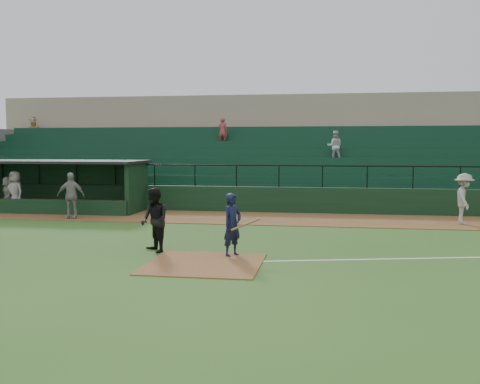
# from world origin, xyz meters

# --- Properties ---
(ground) EXTENTS (90.00, 90.00, 0.00)m
(ground) POSITION_xyz_m (0.00, 0.00, 0.00)
(ground) COLOR #30591D
(ground) RESTS_ON ground
(warning_track) EXTENTS (40.00, 4.00, 0.03)m
(warning_track) POSITION_xyz_m (0.00, 8.00, 0.01)
(warning_track) COLOR brown
(warning_track) RESTS_ON ground
(home_plate_dirt) EXTENTS (3.00, 3.00, 0.03)m
(home_plate_dirt) POSITION_xyz_m (0.00, -1.00, 0.01)
(home_plate_dirt) COLOR brown
(home_plate_dirt) RESTS_ON ground
(stadium_structure) EXTENTS (38.00, 13.08, 6.40)m
(stadium_structure) POSITION_xyz_m (-0.00, 16.46, 2.30)
(stadium_structure) COLOR black
(stadium_structure) RESTS_ON ground
(dugout) EXTENTS (8.90, 3.20, 2.42)m
(dugout) POSITION_xyz_m (-9.75, 9.56, 1.33)
(dugout) COLOR black
(dugout) RESTS_ON ground
(batter_at_plate) EXTENTS (1.15, 0.78, 1.79)m
(batter_at_plate) POSITION_xyz_m (0.57, 0.11, 0.90)
(batter_at_plate) COLOR black
(batter_at_plate) RESTS_ON ground
(umpire) EXTENTS (1.15, 1.16, 1.90)m
(umpire) POSITION_xyz_m (-1.80, 0.36, 0.95)
(umpire) COLOR black
(umpire) RESTS_ON ground
(runner) EXTENTS (0.87, 1.37, 2.01)m
(runner) POSITION_xyz_m (8.55, 7.54, 1.03)
(runner) COLOR #9D9893
(runner) RESTS_ON warning_track
(dugout_player_a) EXTENTS (1.22, 0.70, 1.95)m
(dugout_player_a) POSITION_xyz_m (-7.54, 6.61, 1.01)
(dugout_player_a) COLOR gray
(dugout_player_a) RESTS_ON warning_track
(dugout_player_b) EXTENTS (1.10, 0.92, 1.93)m
(dugout_player_b) POSITION_xyz_m (-10.99, 8.05, 0.99)
(dugout_player_b) COLOR gray
(dugout_player_b) RESTS_ON warning_track
(dugout_player_c) EXTENTS (1.54, 1.30, 1.66)m
(dugout_player_c) POSITION_xyz_m (-11.52, 8.31, 0.86)
(dugout_player_c) COLOR #A49F9A
(dugout_player_c) RESTS_ON warning_track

